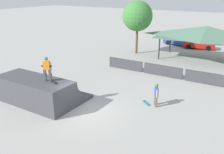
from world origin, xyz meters
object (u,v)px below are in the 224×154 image
bystander_walking (156,93)px  skateboard_on_ground (146,103)px  parked_car_blue (179,41)px  parked_car_red (199,44)px  tree_far_back (138,16)px  skateboard_on_deck (54,82)px  skater_on_deck (47,67)px

bystander_walking → skateboard_on_ground: size_ratio=2.17×
parked_car_blue → parked_car_red: (2.95, -0.70, -0.00)m
skateboard_on_ground → parked_car_blue: (-4.04, 20.30, 0.54)m
tree_far_back → skateboard_on_deck: bearing=-82.9°
skateboard_on_ground → parked_car_red: parked_car_red is taller
bystander_walking → skateboard_on_ground: bystander_walking is taller
skater_on_deck → parked_car_blue: 24.33m
bystander_walking → skateboard_on_deck: bearing=91.8°
skater_on_deck → bystander_walking: skater_on_deck is taller
tree_far_back → parked_car_blue: (3.08, 7.56, -4.00)m
bystander_walking → skateboard_on_ground: bearing=56.8°
skateboard_on_ground → tree_far_back: (-7.12, 12.75, 4.54)m
skater_on_deck → tree_far_back: bearing=69.7°
parked_car_blue → parked_car_red: bearing=-2.6°
bystander_walking → tree_far_back: 15.41m
skater_on_deck → skateboard_on_ground: (5.58, 3.88, -2.76)m
skateboard_on_deck → bystander_walking: bearing=53.9°
skater_on_deck → parked_car_blue: (1.53, 24.18, -2.22)m
parked_car_red → skateboard_on_deck: bearing=-110.0°
parked_car_red → skater_on_deck: bearing=-111.2°
skateboard_on_ground → tree_far_back: tree_far_back is taller
skater_on_deck → bystander_walking: bearing=5.9°
bystander_walking → parked_car_blue: (-4.77, 20.32, -0.37)m
parked_car_blue → tree_far_back: bearing=-101.5°
skateboard_on_ground → tree_far_back: size_ratio=0.12×
skater_on_deck → skateboard_on_ground: bearing=9.2°
bystander_walking → parked_car_blue: 20.87m
skater_on_deck → parked_car_red: 24.01m
bystander_walking → tree_far_back: tree_far_back is taller
parked_car_red → tree_far_back: bearing=-141.7°
bystander_walking → parked_car_blue: bearing=-18.8°
bystander_walking → parked_car_red: bystander_walking is taller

